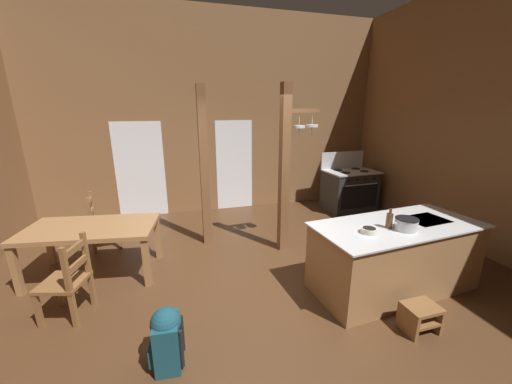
{
  "coord_description": "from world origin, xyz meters",
  "views": [
    {
      "loc": [
        -0.99,
        -3.21,
        2.3
      ],
      "look_at": [
        0.09,
        0.56,
        1.18
      ],
      "focal_mm": 20.53,
      "sensor_mm": 36.0,
      "label": 1
    }
  ],
  "objects": [
    {
      "name": "ladderback_chair_by_post",
      "position": [
        -2.22,
        1.96,
        0.45
      ],
      "size": [
        0.49,
        0.49,
        0.95
      ],
      "color": "brown",
      "rests_on": "ground_plane"
    },
    {
      "name": "glazed_panel_back_right",
      "position": [
        0.37,
        3.4,
        1.02
      ],
      "size": [
        0.84,
        0.01,
        2.05
      ],
      "primitive_type": "cube",
      "color": "white",
      "rests_on": "ground_plane"
    },
    {
      "name": "stockpot_on_counter",
      "position": [
        1.62,
        -0.58,
        0.98
      ],
      "size": [
        0.33,
        0.26,
        0.15
      ],
      "color": "silver",
      "rests_on": "kitchen_island"
    },
    {
      "name": "wall_right",
      "position": [
        3.82,
        0.0,
        2.16
      ],
      "size": [
        0.14,
        7.61,
        4.33
      ],
      "primitive_type": "cube",
      "color": "brown",
      "rests_on": "ground_plane"
    },
    {
      "name": "ladderback_chair_near_window",
      "position": [
        -2.22,
        0.13,
        0.45
      ],
      "size": [
        0.54,
        0.54,
        0.95
      ],
      "color": "brown",
      "rests_on": "ground_plane"
    },
    {
      "name": "wall_back",
      "position": [
        0.0,
        3.48,
        2.16
      ],
      "size": [
        8.29,
        0.14,
        4.33
      ],
      "primitive_type": "cube",
      "color": "brown",
      "rests_on": "ground_plane"
    },
    {
      "name": "glazed_door_back_left",
      "position": [
        -1.69,
        3.4,
        1.02
      ],
      "size": [
        1.0,
        0.01,
        2.05
      ],
      "primitive_type": "cube",
      "color": "white",
      "rests_on": "ground_plane"
    },
    {
      "name": "step_stool",
      "position": [
        1.42,
        -1.16,
        0.18
      ],
      "size": [
        0.36,
        0.28,
        0.3
      ],
      "color": "brown",
      "rests_on": "ground_plane"
    },
    {
      "name": "dining_table",
      "position": [
        -2.15,
        1.02,
        0.65
      ],
      "size": [
        1.81,
        1.14,
        0.74
      ],
      "color": "#9E7044",
      "rests_on": "ground_plane"
    },
    {
      "name": "stove_range",
      "position": [
        2.91,
        2.53,
        0.48
      ],
      "size": [
        1.18,
        0.87,
        1.32
      ],
      "color": "#2C2C2C",
      "rests_on": "ground_plane"
    },
    {
      "name": "backpack",
      "position": [
        -1.16,
        -0.88,
        0.31
      ],
      "size": [
        0.32,
        0.34,
        0.6
      ],
      "color": "#194756",
      "rests_on": "ground_plane"
    },
    {
      "name": "bottle_tall_on_counter",
      "position": [
        1.47,
        -0.47,
        1.0
      ],
      "size": [
        0.08,
        0.08,
        0.25
      ],
      "color": "#56331E",
      "rests_on": "kitchen_island"
    },
    {
      "name": "ground_plane",
      "position": [
        0.0,
        0.0,
        -0.05
      ],
      "size": [
        8.29,
        7.61,
        0.1
      ],
      "primitive_type": "cube",
      "color": "#4C301C"
    },
    {
      "name": "support_post_with_pot_rack",
      "position": [
        0.72,
        1.05,
        1.42
      ],
      "size": [
        0.65,
        0.22,
        2.68
      ],
      "color": "brown",
      "rests_on": "ground_plane"
    },
    {
      "name": "mixing_bowl_on_counter",
      "position": [
        1.14,
        -0.54,
        0.93
      ],
      "size": [
        0.18,
        0.18,
        0.07
      ],
      "color": "silver",
      "rests_on": "kitchen_island"
    },
    {
      "name": "support_post_center",
      "position": [
        -0.5,
        1.66,
        1.34
      ],
      "size": [
        0.14,
        0.14,
        2.68
      ],
      "color": "brown",
      "rests_on": "ground_plane"
    },
    {
      "name": "kitchen_island",
      "position": [
        1.68,
        -0.4,
        0.45
      ],
      "size": [
        2.23,
        1.14,
        0.9
      ],
      "color": "#9E7044",
      "rests_on": "ground_plane"
    }
  ]
}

